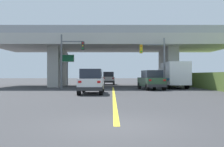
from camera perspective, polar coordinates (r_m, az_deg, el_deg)
The scene contains 10 objects.
ground at distance 33.82m, azimuth 0.15°, elevation -2.94°, with size 160.00×160.00×0.00m, color #353538.
overpass_bridge at distance 33.98m, azimuth 0.15°, elevation 5.91°, with size 30.63×10.65×7.30m.
lane_divider_stripe at distance 19.36m, azimuth 0.34°, elevation -4.89°, with size 0.20×23.71×0.01m, color yellow.
suv_lead at distance 20.45m, azimuth -4.79°, elevation -1.82°, with size 1.94×4.36×2.02m.
suv_crossing at distance 26.34m, azimuth 8.91°, elevation -1.48°, with size 2.45×4.66×2.02m.
box_truck at distance 30.01m, azimuth 13.78°, elevation -0.25°, with size 2.33×7.00×2.97m.
sedan_oncoming at distance 39.64m, azimuth -0.87°, elevation -1.09°, with size 1.89×4.53×2.02m.
traffic_signal_nearside at distance 28.29m, azimuth 10.00°, elevation 3.78°, with size 2.85×0.36×5.70m.
traffic_signal_farside at distance 27.83m, azimuth -9.98°, elevation 4.21°, with size 2.62×0.36×6.00m.
highway_sign at distance 32.33m, azimuth -10.30°, elevation 2.59°, with size 1.76×0.17×4.29m.
Camera 1 is at (-0.14, -7.44, 1.55)m, focal length 39.84 mm.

